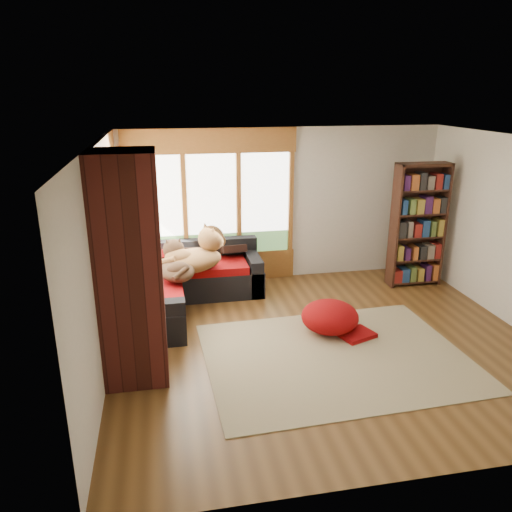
{
  "coord_description": "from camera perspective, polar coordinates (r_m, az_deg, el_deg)",
  "views": [
    {
      "loc": [
        -2.0,
        -5.63,
        3.19
      ],
      "look_at": [
        -0.75,
        0.91,
        0.95
      ],
      "focal_mm": 35.0,
      "sensor_mm": 36.0,
      "label": 1
    }
  ],
  "objects": [
    {
      "name": "floor",
      "position": [
        6.77,
        7.85,
        -9.69
      ],
      "size": [
        5.5,
        5.5,
        0.0
      ],
      "primitive_type": "plane",
      "color": "#523417",
      "rests_on": "ground"
    },
    {
      "name": "ceiling",
      "position": [
        6.01,
        8.95,
        12.74
      ],
      "size": [
        5.5,
        5.5,
        0.0
      ],
      "primitive_type": "plane",
      "color": "white"
    },
    {
      "name": "wall_back",
      "position": [
        8.59,
        2.98,
        5.84
      ],
      "size": [
        5.5,
        0.04,
        2.6
      ],
      "primitive_type": "cube",
      "color": "silver",
      "rests_on": "ground"
    },
    {
      "name": "wall_front",
      "position": [
        4.17,
        19.61,
        -9.52
      ],
      "size": [
        5.5,
        0.04,
        2.6
      ],
      "primitive_type": "cube",
      "color": "silver",
      "rests_on": "ground"
    },
    {
      "name": "wall_left",
      "position": [
        5.99,
        -17.39,
        -0.69
      ],
      "size": [
        0.04,
        5.0,
        2.6
      ],
      "primitive_type": "cube",
      "color": "silver",
      "rests_on": "ground"
    },
    {
      "name": "windows_back",
      "position": [
        8.35,
        -5.04,
        5.78
      ],
      "size": [
        2.82,
        0.1,
        1.9
      ],
      "color": "#955C26",
      "rests_on": "wall_back"
    },
    {
      "name": "windows_left",
      "position": [
        7.11,
        -16.23,
        2.84
      ],
      "size": [
        0.1,
        2.62,
        1.9
      ],
      "color": "#955C26",
      "rests_on": "wall_left"
    },
    {
      "name": "roller_blind",
      "position": [
        7.83,
        -15.78,
        7.29
      ],
      "size": [
        0.03,
        0.72,
        0.9
      ],
      "primitive_type": "cube",
      "color": "#6B8E5A",
      "rests_on": "wall_left"
    },
    {
      "name": "brick_chimney",
      "position": [
        5.62,
        -14.21,
        -1.63
      ],
      "size": [
        0.7,
        0.7,
        2.6
      ],
      "primitive_type": "cube",
      "color": "#471914",
      "rests_on": "ground"
    },
    {
      "name": "sectional_sofa",
      "position": [
        7.88,
        -9.7,
        -3.19
      ],
      "size": [
        2.2,
        2.2,
        0.8
      ],
      "rotation": [
        0.0,
        0.0,
        -0.04
      ],
      "color": "black",
      "rests_on": "ground"
    },
    {
      "name": "area_rug",
      "position": [
        6.45,
        9.07,
        -11.25
      ],
      "size": [
        3.31,
        2.58,
        0.01
      ],
      "primitive_type": "cube",
      "rotation": [
        0.0,
        0.0,
        0.04
      ],
      "color": "beige",
      "rests_on": "ground"
    },
    {
      "name": "bookshelf",
      "position": [
        8.71,
        18.04,
        3.33
      ],
      "size": [
        0.89,
        0.3,
        2.07
      ],
      "color": "#3C1E14",
      "rests_on": "ground"
    },
    {
      "name": "pouf",
      "position": [
        6.97,
        8.44,
        -6.8
      ],
      "size": [
        0.97,
        0.97,
        0.43
      ],
      "primitive_type": "ellipsoid",
      "rotation": [
        0.0,
        0.0,
        -0.27
      ],
      "color": "#970A0B",
      "rests_on": "area_rug"
    },
    {
      "name": "dog_tan",
      "position": [
        7.61,
        -6.86,
        0.36
      ],
      "size": [
        1.18,
        1.02,
        0.58
      ],
      "rotation": [
        0.0,
        0.0,
        0.47
      ],
      "color": "brown",
      "rests_on": "sectional_sofa"
    },
    {
      "name": "dog_brindle",
      "position": [
        7.38,
        -9.13,
        -0.84
      ],
      "size": [
        0.58,
        0.87,
        0.46
      ],
      "rotation": [
        0.0,
        0.0,
        1.66
      ],
      "color": "black",
      "rests_on": "sectional_sofa"
    },
    {
      "name": "throw_pillows",
      "position": [
        7.87,
        -9.63,
        0.2
      ],
      "size": [
        1.98,
        1.68,
        0.45
      ],
      "color": "black",
      "rests_on": "sectional_sofa"
    }
  ]
}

